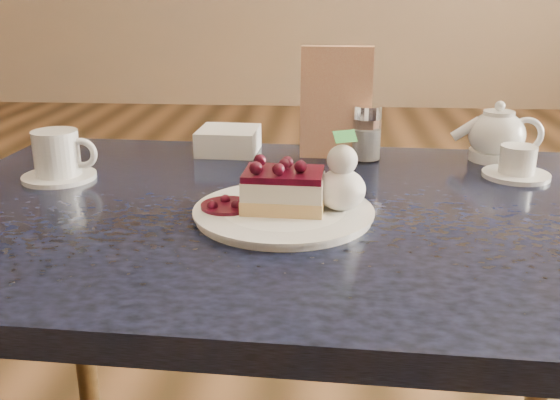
# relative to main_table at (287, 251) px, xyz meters

# --- Properties ---
(main_table) EXTENTS (1.19, 0.82, 0.72)m
(main_table) POSITION_rel_main_table_xyz_m (0.00, 0.00, 0.00)
(main_table) COLOR black
(main_table) RESTS_ON ground
(dessert_plate) EXTENTS (0.25, 0.25, 0.01)m
(dessert_plate) POSITION_rel_main_table_xyz_m (-0.00, -0.05, 0.08)
(dessert_plate) COLOR white
(dessert_plate) RESTS_ON main_table
(cheesecake_slice) EXTENTS (0.12, 0.09, 0.06)m
(cheesecake_slice) POSITION_rel_main_table_xyz_m (-0.00, -0.05, 0.12)
(cheesecake_slice) COLOR #E5CF83
(cheesecake_slice) RESTS_ON dessert_plate
(whipped_cream) EXTENTS (0.07, 0.07, 0.06)m
(whipped_cream) POSITION_rel_main_table_xyz_m (0.08, -0.04, 0.12)
(whipped_cream) COLOR white
(whipped_cream) RESTS_ON dessert_plate
(berry_sauce) EXTENTS (0.08, 0.08, 0.01)m
(berry_sauce) POSITION_rel_main_table_xyz_m (-0.08, -0.05, 0.09)
(berry_sauce) COLOR black
(berry_sauce) RESTS_ON dessert_plate
(coffee_set) EXTENTS (0.13, 0.12, 0.08)m
(coffee_set) POSITION_rel_main_table_xyz_m (-0.40, 0.11, 0.11)
(coffee_set) COLOR white
(coffee_set) RESTS_ON main_table
(tea_set) EXTENTS (0.17, 0.22, 0.10)m
(tea_set) POSITION_rel_main_table_xyz_m (0.38, 0.27, 0.12)
(tea_set) COLOR white
(tea_set) RESTS_ON main_table
(menu_card) EXTENTS (0.14, 0.04, 0.21)m
(menu_card) POSITION_rel_main_table_xyz_m (0.07, 0.29, 0.18)
(menu_card) COLOR #FEDDA7
(menu_card) RESTS_ON main_table
(sugar_shaker) EXTENTS (0.06, 0.06, 0.11)m
(sugar_shaker) POSITION_rel_main_table_xyz_m (0.13, 0.27, 0.13)
(sugar_shaker) COLOR white
(sugar_shaker) RESTS_ON main_table
(napkin_stack) EXTENTS (0.12, 0.12, 0.05)m
(napkin_stack) POSITION_rel_main_table_xyz_m (-0.14, 0.31, 0.10)
(napkin_stack) COLOR white
(napkin_stack) RESTS_ON main_table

